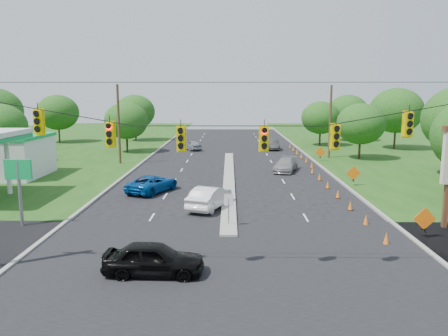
{
  "coord_description": "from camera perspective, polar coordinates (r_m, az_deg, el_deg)",
  "views": [
    {
      "loc": [
        0.05,
        -19.31,
        7.92
      ],
      "look_at": [
        -0.34,
        10.82,
        2.8
      ],
      "focal_mm": 35.0,
      "sensor_mm": 36.0,
      "label": 1
    }
  ],
  "objects": [
    {
      "name": "tree_9",
      "position": [
        55.77,
        17.43,
        5.52
      ],
      "size": [
        5.88,
        5.88,
        6.86
      ],
      "color": "black",
      "rests_on": "ground"
    },
    {
      "name": "cone_2",
      "position": [
        31.41,
        16.17,
        -4.7
      ],
      "size": [
        0.32,
        0.32,
        0.7
      ],
      "primitive_type": "cone",
      "color": "orange",
      "rests_on": "ground"
    },
    {
      "name": "tree_11",
      "position": [
        77.0,
        15.87,
        7.07
      ],
      "size": [
        6.72,
        6.72,
        7.84
      ],
      "color": "black",
      "rests_on": "ground"
    },
    {
      "name": "cone_12",
      "position": [
        65.37,
        8.6,
        2.88
      ],
      "size": [
        0.32,
        0.32,
        0.7
      ],
      "primitive_type": "cone",
      "color": "orange",
      "rests_on": "ground"
    },
    {
      "name": "cone_1",
      "position": [
        28.17,
        18.05,
        -6.44
      ],
      "size": [
        0.32,
        0.32,
        0.7
      ],
      "primitive_type": "cone",
      "color": "orange",
      "rests_on": "ground"
    },
    {
      "name": "cone_0",
      "position": [
        25.0,
        20.43,
        -8.61
      ],
      "size": [
        0.32,
        0.32,
        0.7
      ],
      "primitive_type": "cone",
      "color": "orange",
      "rests_on": "ground"
    },
    {
      "name": "white_sedan",
      "position": [
        30.62,
        -1.89,
        -3.83
      ],
      "size": [
        3.19,
        5.06,
        1.58
      ],
      "primitive_type": "imported",
      "rotation": [
        0.0,
        0.0,
        2.8
      ],
      "color": "white",
      "rests_on": "ground"
    },
    {
      "name": "signal_span",
      "position": [
        18.55,
        0.42,
        0.5
      ],
      "size": [
        25.6,
        0.32,
        9.0
      ],
      "color": "#422D1C",
      "rests_on": "ground"
    },
    {
      "name": "tree_12",
      "position": [
        68.84,
        12.5,
        6.43
      ],
      "size": [
        5.88,
        5.88,
        6.86
      ],
      "color": "black",
      "rests_on": "ground"
    },
    {
      "name": "cone_6",
      "position": [
        44.76,
        11.47,
        -0.29
      ],
      "size": [
        0.32,
        0.32,
        0.7
      ],
      "primitive_type": "cone",
      "color": "orange",
      "rests_on": "ground"
    },
    {
      "name": "tree_2",
      "position": [
        55.89,
        -27.16,
        4.91
      ],
      "size": [
        5.88,
        5.88,
        6.86
      ],
      "color": "black",
      "rests_on": "ground"
    },
    {
      "name": "blue_pickup",
      "position": [
        36.12,
        -9.32,
        -2.01
      ],
      "size": [
        4.23,
        5.58,
        1.41
      ],
      "primitive_type": "imported",
      "rotation": [
        0.0,
        0.0,
        2.71
      ],
      "color": "#054491",
      "rests_on": "ground"
    },
    {
      "name": "curb_left",
      "position": [
        50.97,
        -10.77,
        0.53
      ],
      "size": [
        0.25,
        110.0,
        0.16
      ],
      "primitive_type": "cube",
      "color": "gray",
      "rests_on": "ground"
    },
    {
      "name": "utility_pole_far_left",
      "position": [
        51.0,
        -13.58,
        5.53
      ],
      "size": [
        0.28,
        0.28,
        9.0
      ],
      "primitive_type": "cylinder",
      "color": "#422D1C",
      "rests_on": "ground"
    },
    {
      "name": "silver_car_oncoming",
      "position": [
        62.62,
        -4.11,
        2.98
      ],
      "size": [
        3.08,
        4.35,
        1.38
      ],
      "primitive_type": "imported",
      "rotation": [
        0.0,
        0.0,
        3.55
      ],
      "color": "gray",
      "rests_on": "ground"
    },
    {
      "name": "tree_4",
      "position": [
        76.69,
        -20.88,
        6.8
      ],
      "size": [
        6.72,
        6.72,
        7.84
      ],
      "color": "black",
      "rests_on": "ground"
    },
    {
      "name": "curb_right",
      "position": [
        50.95,
        12.1,
        0.48
      ],
      "size": [
        0.25,
        110.0,
        0.16
      ],
      "primitive_type": "cube",
      "color": "gray",
      "rests_on": "ground"
    },
    {
      "name": "ground",
      "position": [
        20.88,
        0.56,
        -12.65
      ],
      "size": [
        160.0,
        160.0,
        0.0
      ],
      "primitive_type": "plane",
      "color": "black",
      "rests_on": "ground"
    },
    {
      "name": "cone_11",
      "position": [
        61.93,
        9.04,
        2.5
      ],
      "size": [
        0.32,
        0.32,
        0.7
      ],
      "primitive_type": "cone",
      "color": "orange",
      "rests_on": "ground"
    },
    {
      "name": "utility_pole_far_right",
      "position": [
        55.83,
        13.69,
        5.86
      ],
      "size": [
        0.28,
        0.28,
        9.0
      ],
      "primitive_type": "cylinder",
      "color": "#422D1C",
      "rests_on": "ground"
    },
    {
      "name": "median",
      "position": [
        41.09,
        0.65,
        -1.47
      ],
      "size": [
        1.0,
        34.0,
        0.18
      ],
      "primitive_type": "cube",
      "color": "gray",
      "rests_on": "ground"
    },
    {
      "name": "cone_8",
      "position": [
        51.66,
        10.69,
        1.05
      ],
      "size": [
        0.32,
        0.32,
        0.7
      ],
      "primitive_type": "cone",
      "color": "orange",
      "rests_on": "ground"
    },
    {
      "name": "cone_5",
      "position": [
        41.38,
        12.35,
        -1.13
      ],
      "size": [
        0.32,
        0.32,
        0.7
      ],
      "primitive_type": "cone",
      "color": "orange",
      "rests_on": "ground"
    },
    {
      "name": "cone_3",
      "position": [
        34.7,
        14.65,
        -3.28
      ],
      "size": [
        0.32,
        0.32,
        0.7
      ],
      "primitive_type": "cone",
      "color": "orange",
      "rests_on": "ground"
    },
    {
      "name": "median_sign",
      "position": [
        26.12,
        0.6,
        -4.67
      ],
      "size": [
        0.55,
        0.06,
        2.05
      ],
      "color": "gray",
      "rests_on": "ground"
    },
    {
      "name": "tree_6",
      "position": [
        76.09,
        -11.54,
        7.22
      ],
      "size": [
        6.72,
        6.72,
        7.84
      ],
      "color": "black",
      "rests_on": "ground"
    },
    {
      "name": "black_sedan",
      "position": [
        19.85,
        -9.16,
        -11.64
      ],
      "size": [
        4.48,
        1.91,
        1.51
      ],
      "primitive_type": "imported",
      "rotation": [
        0.0,
        0.0,
        1.54
      ],
      "color": "black",
      "rests_on": "ground"
    },
    {
      "name": "cone_7",
      "position": [
        48.26,
        11.4,
        0.42
      ],
      "size": [
        0.32,
        0.32,
        0.7
      ],
      "primitive_type": "cone",
      "color": "orange",
      "rests_on": "ground"
    },
    {
      "name": "cone_10",
      "position": [
        58.5,
        9.52,
        2.07
      ],
      "size": [
        0.32,
        0.32,
        0.7
      ],
      "primitive_type": "cone",
      "color": "orange",
      "rests_on": "ground"
    },
    {
      "name": "work_sign_0",
      "position": [
        26.57,
        24.73,
        -6.16
      ],
      "size": [
        1.27,
        0.58,
        1.37
      ],
      "color": "black",
      "rests_on": "ground"
    },
    {
      "name": "cross_street",
      "position": [
        20.88,
        0.56,
        -12.65
      ],
      "size": [
        160.0,
        14.0,
        0.02
      ],
      "primitive_type": "cube",
      "color": "black",
      "rests_on": "ground"
    },
    {
      "name": "silver_car_far",
      "position": [
        45.54,
        8.05,
        0.42
      ],
      "size": [
        3.32,
        5.16,
        1.39
      ],
      "primitive_type": "imported",
      "rotation": [
        0.0,
        0.0,
        -0.31
      ],
      "color": "gray",
      "rests_on": "ground"
    },
    {
      "name": "work_sign_2",
      "position": [
        52.87,
        12.46,
        1.99
      ],
      "size": [
        1.27,
        0.58,
        1.37
      ],
      "color": "black",
      "rests_on": "ground"
    },
    {
      "name": "work_sign_1",
      "position": [
        39.43,
        16.54,
        -0.73
      ],
      "size": [
        1.27,
        0.58,
        1.37
      ],
      "color": "black",
      "rests_on": "ground"
    },
    {
      "name": "cone_9",
      "position": [
        55.08,
        10.07,
        1.59
      ],
      "size": [
        0.32,
        0.32,
        0.7
      ],
      "primitive_type": "cone",
      "color": "orange",
      "rests_on": "ground"
    },
    {
      "name": "tree_10",
      "position": [
        67.73,
        21.61,
        6.99
      ],
      "size": [
        7.56,
        7.56,
        8.82
      ],
      "color": "black",
      "rests_on": "ground"
    },
    {
      "name": "dark_car_receding",
      "position": [
        63.35,
        6.4,
        3.05
      ],
      "size": [
        1.61,
        4.4,
        1.44
      ],
      "primitive_type": "imported",
      "rotation": [
        0.0,
        0.0,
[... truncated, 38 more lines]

